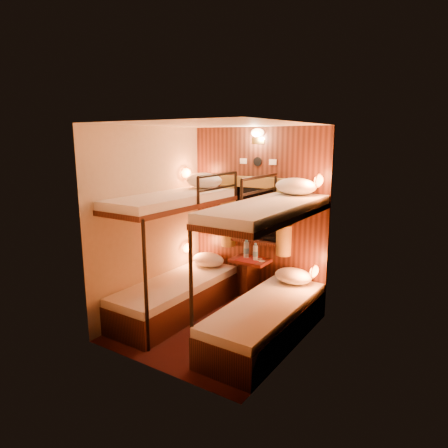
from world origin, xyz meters
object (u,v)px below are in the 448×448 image
Objects in this scene: bunk_right at (266,294)px; table at (250,276)px; bottle_left at (246,250)px; bottle_right at (255,253)px; bunk_left at (176,273)px.

table is (-0.65, 0.78, -0.14)m from bunk_right.
bottle_right is (0.16, -0.04, -0.01)m from bottle_left.
bottle_left is (0.56, 0.82, 0.20)m from bunk_left.
bunk_left is at bearing 180.00° from bunk_right.
bunk_left is at bearing -132.68° from bottle_right.
bunk_right is at bearing -53.93° from bottle_right.
bunk_left is 7.34× the size of bottle_left.
bunk_left and bunk_right have the same top height.
table is at bearing -177.04° from bottle_right.
bottle_left is at bearing 154.83° from table.
bunk_left reaches higher than bottle_right.
bunk_left reaches higher than table.
bunk_right is 0.99m from bottle_right.
bottle_left is 0.16m from bottle_right.
bunk_right is 8.08× the size of bottle_right.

